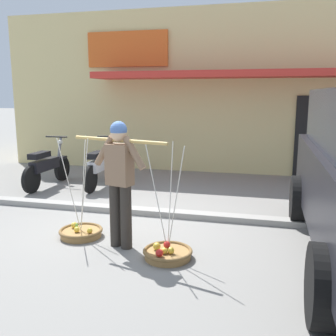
{
  "coord_description": "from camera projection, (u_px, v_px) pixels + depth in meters",
  "views": [
    {
      "loc": [
        2.0,
        -5.36,
        2.03
      ],
      "look_at": [
        0.49,
        0.6,
        0.85
      ],
      "focal_mm": 41.13,
      "sensor_mm": 36.0,
      "label": 1
    }
  ],
  "objects": [
    {
      "name": "sidewalk_curb",
      "position": [
        142.0,
        211.0,
        6.62
      ],
      "size": [
        20.0,
        0.24,
        0.1
      ],
      "primitive_type": "cube",
      "color": "gray",
      "rests_on": "ground"
    },
    {
      "name": "fruit_basket_right_side",
      "position": [
        167.0,
        252.0,
        4.83
      ],
      "size": [
        0.63,
        0.63,
        1.45
      ],
      "color": "#9E7542",
      "rests_on": "ground"
    },
    {
      "name": "motorcycle_second_in_row",
      "position": [
        101.0,
        166.0,
        8.54
      ],
      "size": [
        0.54,
        1.82,
        1.09
      ],
      "color": "black",
      "rests_on": "ground"
    },
    {
      "name": "ground_plane",
      "position": [
        128.0,
        227.0,
        5.97
      ],
      "size": [
        90.0,
        90.0,
        0.0
      ],
      "primitive_type": "plane",
      "color": "gray"
    },
    {
      "name": "motorcycle_nearest_shop",
      "position": [
        46.0,
        167.0,
        8.51
      ],
      "size": [
        0.54,
        1.82,
        1.09
      ],
      "color": "black",
      "rests_on": "ground"
    },
    {
      "name": "storefront_building",
      "position": [
        244.0,
        92.0,
        12.01
      ],
      "size": [
        13.0,
        6.0,
        4.2
      ],
      "color": "#DBC684",
      "rests_on": "ground"
    },
    {
      "name": "fruit_basket_left_side",
      "position": [
        81.0,
        232.0,
        5.56
      ],
      "size": [
        0.63,
        0.63,
        1.45
      ],
      "color": "#9E7542",
      "rests_on": "ground"
    },
    {
      "name": "fruit_vendor",
      "position": [
        120.0,
        176.0,
        5.03
      ],
      "size": [
        1.42,
        0.45,
        1.7
      ],
      "color": "#2D2823",
      "rests_on": "ground"
    }
  ]
}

